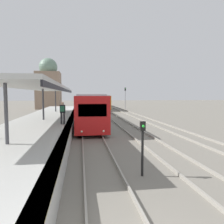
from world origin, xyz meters
The scene contains 7 objects.
platform_canopy centered at (-4.06, 16.66, 3.77)m, with size 4.00×24.26×2.93m.
person_on_platform centered at (-2.18, 13.43, 1.94)m, with size 0.40×0.40×1.66m.
train_near centered at (0.00, 28.11, 1.77)m, with size 2.61×31.90×3.20m.
train_far centered at (3.64, 66.49, 1.72)m, with size 2.52×58.27×3.10m.
signal_post_near centered at (1.53, 4.79, 1.31)m, with size 0.20×0.21×2.15m.
signal_mast_far centered at (9.22, 45.44, 3.02)m, with size 0.28×0.29×4.78m.
distant_domed_building centered at (-7.94, 47.77, 5.29)m, with size 5.25×5.25×11.36m.
Camera 1 is at (-0.82, -3.26, 3.16)m, focal length 35.00 mm.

